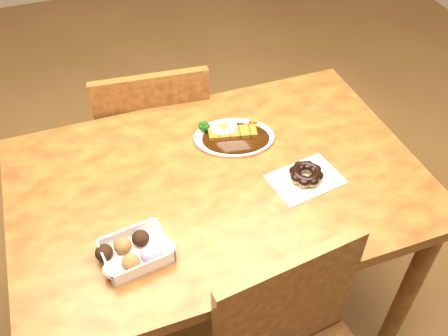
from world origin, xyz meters
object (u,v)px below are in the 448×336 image
object	(u,v)px
donut_box	(135,252)
pon_de_ring	(306,175)
table	(219,201)
katsu_curry_plate	(233,135)
chair_far	(154,142)

from	to	relation	value
donut_box	pon_de_ring	distance (m)	0.54
table	katsu_curry_plate	distance (m)	0.22
chair_far	pon_de_ring	xyz separation A→B (m)	(0.32, -0.63, 0.29)
table	donut_box	distance (m)	0.37
donut_box	katsu_curry_plate	bearing A→B (deg)	41.26
chair_far	donut_box	xyz separation A→B (m)	(-0.21, -0.73, 0.30)
table	pon_de_ring	bearing A→B (deg)	-20.93
table	katsu_curry_plate	world-z (taller)	katsu_curry_plate
katsu_curry_plate	donut_box	size ratio (longest dim) A/B	1.48
chair_far	table	bearing A→B (deg)	104.69
donut_box	pon_de_ring	world-z (taller)	donut_box
chair_far	donut_box	distance (m)	0.81
katsu_curry_plate	donut_box	world-z (taller)	katsu_curry_plate
chair_far	pon_de_ring	bearing A→B (deg)	122.97
table	chair_far	world-z (taller)	chair_far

